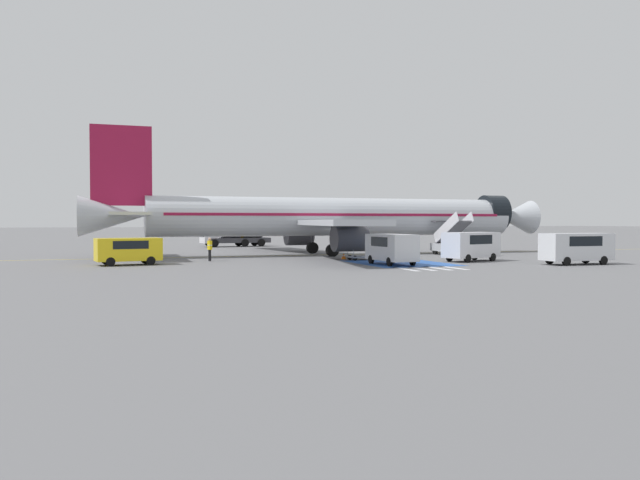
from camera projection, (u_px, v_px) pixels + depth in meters
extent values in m
plane|color=slate|center=(335.00, 255.00, 58.15)|extent=(600.00, 600.00, 0.00)
cube|color=gold|center=(339.00, 254.00, 59.10)|extent=(79.44, 1.07, 0.01)
cube|color=#2856A8|center=(400.00, 263.00, 46.92)|extent=(6.57, 8.52, 0.01)
cube|color=silver|center=(406.00, 269.00, 40.95)|extent=(0.44, 3.60, 0.01)
cube|color=silver|center=(422.00, 269.00, 41.35)|extent=(0.44, 3.60, 0.01)
cube|color=silver|center=(438.00, 268.00, 41.75)|extent=(0.44, 3.60, 0.01)
cube|color=silver|center=(453.00, 268.00, 42.15)|extent=(0.44, 3.60, 0.01)
cylinder|color=#B7BCC4|center=(339.00, 217.00, 58.99)|extent=(35.48, 3.96, 3.57)
cone|color=#B7BCC4|center=(514.00, 217.00, 65.33)|extent=(3.96, 3.54, 3.50)
cone|color=#B7BCC4|center=(112.00, 216.00, 52.42)|extent=(5.39, 3.49, 3.43)
cylinder|color=black|center=(493.00, 213.00, 64.46)|extent=(2.18, 3.63, 3.61)
cube|color=maroon|center=(339.00, 215.00, 58.99)|extent=(32.65, 4.00, 0.24)
cube|color=#B7BCC4|center=(279.00, 222.00, 66.33)|extent=(6.44, 17.53, 0.44)
cylinder|color=#38383D|center=(299.00, 235.00, 65.36)|extent=(2.83, 2.19, 2.16)
cube|color=#B7BCC4|center=(337.00, 223.00, 49.45)|extent=(6.80, 17.57, 0.44)
cylinder|color=#38383D|center=(350.00, 239.00, 51.61)|extent=(2.83, 2.19, 2.16)
cube|color=maroon|center=(121.00, 166.00, 52.55)|extent=(5.00, 0.41, 6.76)
cube|color=#B7BCC4|center=(127.00, 215.00, 56.06)|extent=(3.27, 5.75, 0.24)
cube|color=#B7BCC4|center=(130.00, 214.00, 49.64)|extent=(3.27, 5.75, 0.24)
cylinder|color=#38383D|center=(453.00, 234.00, 63.04)|extent=(0.20, 0.20, 2.81)
cylinder|color=black|center=(453.00, 248.00, 63.08)|extent=(0.84, 0.29, 0.84)
cylinder|color=#38383D|center=(312.00, 235.00, 61.23)|extent=(0.24, 0.24, 2.50)
cylinder|color=black|center=(312.00, 248.00, 61.27)|extent=(1.11, 0.61, 1.10)
cylinder|color=#38383D|center=(332.00, 236.00, 55.77)|extent=(0.24, 0.24, 2.50)
cylinder|color=black|center=(332.00, 250.00, 55.81)|extent=(1.11, 0.61, 1.10)
cube|color=#ADB2BA|center=(453.00, 248.00, 58.07)|extent=(2.25, 4.82, 0.70)
cylinder|color=black|center=(435.00, 251.00, 59.37)|extent=(0.23, 0.70, 0.70)
cylinder|color=black|center=(452.00, 250.00, 59.97)|extent=(0.23, 0.70, 0.70)
cylinder|color=black|center=(454.00, 252.00, 56.19)|extent=(0.23, 0.70, 0.70)
cylinder|color=black|center=(472.00, 252.00, 56.79)|extent=(0.23, 0.70, 0.70)
cube|color=#4C4C51|center=(453.00, 233.00, 58.03)|extent=(1.48, 4.17, 2.24)
cube|color=#4C4C51|center=(441.00, 221.00, 60.15)|extent=(1.66, 1.12, 0.12)
cube|color=silver|center=(446.00, 228.00, 57.76)|extent=(0.11, 4.51, 2.94)
cube|color=silver|center=(460.00, 228.00, 58.26)|extent=(0.11, 4.51, 2.94)
cube|color=#38383D|center=(238.00, 240.00, 78.11)|extent=(8.03, 3.44, 0.60)
cube|color=silver|center=(209.00, 237.00, 76.40)|extent=(2.01, 2.57, 1.60)
cube|color=black|center=(202.00, 234.00, 76.00)|extent=(0.29, 1.99, 0.70)
cylinder|color=#B7BCC4|center=(241.00, 229.00, 78.22)|extent=(5.61, 2.98, 2.34)
cylinder|color=gold|center=(241.00, 229.00, 78.22)|extent=(0.64, 2.41, 2.39)
cylinder|color=black|center=(215.00, 243.00, 75.51)|extent=(0.99, 0.40, 0.96)
cylinder|color=black|center=(209.00, 243.00, 77.64)|extent=(0.99, 0.40, 0.96)
cylinder|color=black|center=(245.00, 243.00, 77.25)|extent=(0.99, 0.40, 0.96)
cylinder|color=black|center=(239.00, 242.00, 79.37)|extent=(0.99, 0.40, 0.96)
cylinder|color=black|center=(261.00, 243.00, 78.22)|extent=(0.99, 0.40, 0.96)
cylinder|color=black|center=(255.00, 242.00, 80.34)|extent=(0.99, 0.40, 0.96)
cube|color=silver|center=(471.00, 245.00, 49.05)|extent=(5.20, 3.30, 1.97)
cube|color=black|center=(471.00, 239.00, 49.04)|extent=(3.13, 2.68, 0.71)
cylinder|color=black|center=(474.00, 256.00, 50.70)|extent=(0.67, 0.38, 0.64)
cylinder|color=black|center=(492.00, 257.00, 49.26)|extent=(0.67, 0.38, 0.64)
cylinder|color=black|center=(449.00, 257.00, 48.91)|extent=(0.67, 0.38, 0.64)
cylinder|color=black|center=(467.00, 258.00, 47.47)|extent=(0.67, 0.38, 0.64)
cube|color=yellow|center=(128.00, 249.00, 44.88)|extent=(4.74, 2.69, 1.62)
cube|color=black|center=(128.00, 244.00, 44.87)|extent=(2.74, 2.43, 0.58)
cylinder|color=black|center=(110.00, 262.00, 43.42)|extent=(0.66, 0.29, 0.64)
cylinder|color=black|center=(106.00, 260.00, 45.11)|extent=(0.66, 0.29, 0.64)
cylinder|color=black|center=(151.00, 261.00, 44.70)|extent=(0.66, 0.29, 0.64)
cylinder|color=black|center=(145.00, 259.00, 46.39)|extent=(0.66, 0.29, 0.64)
cube|color=silver|center=(576.00, 247.00, 45.42)|extent=(5.28, 2.01, 1.96)
cube|color=black|center=(577.00, 241.00, 45.40)|extent=(2.92, 2.00, 0.70)
cylinder|color=black|center=(566.00, 261.00, 44.09)|extent=(0.64, 0.21, 0.64)
cylinder|color=black|center=(550.00, 260.00, 45.77)|extent=(0.64, 0.21, 0.64)
cylinder|color=black|center=(603.00, 260.00, 45.12)|extent=(0.64, 0.21, 0.64)
cylinder|color=black|center=(586.00, 259.00, 46.80)|extent=(0.64, 0.21, 0.64)
cube|color=silver|center=(391.00, 247.00, 45.27)|extent=(2.13, 4.82, 1.89)
cube|color=black|center=(391.00, 242.00, 45.25)|extent=(2.10, 2.68, 0.68)
cylinder|color=black|center=(371.00, 259.00, 46.34)|extent=(0.22, 0.65, 0.64)
cylinder|color=black|center=(393.00, 259.00, 47.00)|extent=(0.22, 0.65, 0.64)
cylinder|color=black|center=(390.00, 262.00, 43.58)|extent=(0.22, 0.65, 0.64)
cylinder|color=black|center=(413.00, 261.00, 44.24)|extent=(0.22, 0.65, 0.64)
cube|color=gray|center=(364.00, 257.00, 50.80)|extent=(2.67, 1.62, 0.12)
cylinder|color=black|center=(355.00, 258.00, 49.90)|extent=(0.40, 0.12, 0.40)
cylinder|color=black|center=(350.00, 257.00, 51.12)|extent=(0.40, 0.12, 0.40)
cylinder|color=black|center=(379.00, 258.00, 50.49)|extent=(0.40, 0.12, 0.40)
cylinder|color=black|center=(373.00, 257.00, 51.71)|extent=(0.40, 0.12, 0.40)
cylinder|color=gray|center=(353.00, 253.00, 49.79)|extent=(0.05, 0.05, 0.55)
cylinder|color=gray|center=(348.00, 252.00, 51.11)|extent=(0.05, 0.05, 0.55)
cylinder|color=gray|center=(381.00, 253.00, 50.47)|extent=(0.05, 0.05, 0.55)
cylinder|color=gray|center=(375.00, 252.00, 51.80)|extent=(0.05, 0.05, 0.55)
cylinder|color=black|center=(395.00, 251.00, 57.55)|extent=(0.14, 0.14, 0.89)
cylinder|color=black|center=(397.00, 251.00, 57.58)|extent=(0.14, 0.14, 0.89)
cube|color=orange|center=(396.00, 242.00, 57.54)|extent=(0.45, 0.29, 0.71)
cube|color=silver|center=(396.00, 242.00, 57.54)|extent=(0.46, 0.30, 0.06)
sphere|color=brown|center=(396.00, 237.00, 57.53)|extent=(0.24, 0.24, 0.24)
cylinder|color=black|center=(209.00, 255.00, 49.37)|extent=(0.14, 0.14, 0.90)
cylinder|color=black|center=(210.00, 255.00, 49.24)|extent=(0.14, 0.14, 0.90)
cube|color=yellow|center=(210.00, 245.00, 49.28)|extent=(0.34, 0.47, 0.72)
cube|color=silver|center=(210.00, 245.00, 49.28)|extent=(0.35, 0.48, 0.06)
sphere|color=tan|center=(210.00, 239.00, 49.26)|extent=(0.24, 0.24, 0.24)
cone|color=orange|center=(344.00, 256.00, 51.93)|extent=(0.46, 0.46, 0.51)
cylinder|color=white|center=(344.00, 256.00, 51.93)|extent=(0.25, 0.25, 0.06)
cone|color=orange|center=(383.00, 253.00, 56.53)|extent=(0.52, 0.52, 0.57)
cylinder|color=white|center=(383.00, 253.00, 56.53)|extent=(0.28, 0.28, 0.07)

